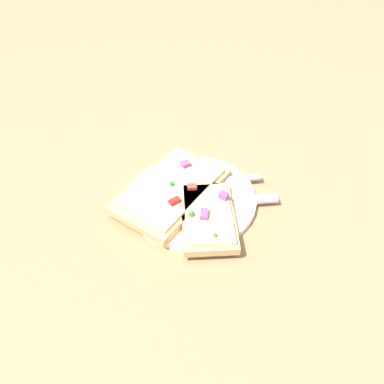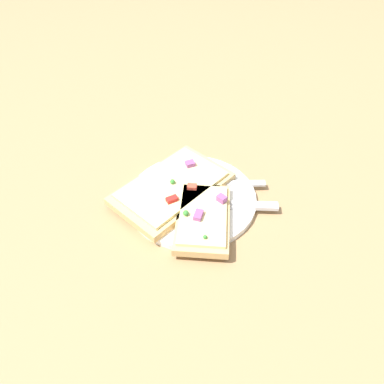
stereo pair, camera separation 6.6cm
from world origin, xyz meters
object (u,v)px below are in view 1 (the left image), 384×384
plate (192,198)px  knife (227,201)px  fork (196,184)px  pizza_slice_corner (208,216)px  pizza_slice_main (172,188)px

plate → knife: bearing=-93.4°
fork → pizza_slice_corner: (-0.08, -0.04, 0.01)m
pizza_slice_corner → fork: bearing=-170.5°
fork → pizza_slice_corner: bearing=93.7°
knife → pizza_slice_corner: (-0.05, 0.03, 0.01)m
fork → pizza_slice_main: 0.05m
pizza_slice_main → plate: bearing=107.8°
plate → pizza_slice_main: size_ratio=0.95×
knife → pizza_slice_corner: pizza_slice_corner is taller
fork → knife: size_ratio=1.03×
fork → knife: 0.07m
plate → pizza_slice_corner: (-0.05, -0.04, 0.02)m
plate → fork: fork is taller
pizza_slice_main → pizza_slice_corner: size_ratio=1.44×
plate → pizza_slice_main: (0.00, 0.04, 0.02)m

